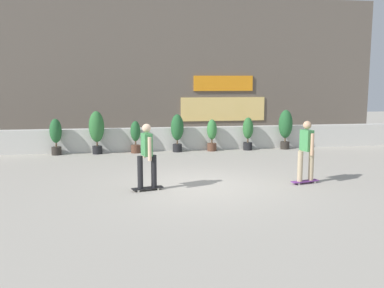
{
  "coord_description": "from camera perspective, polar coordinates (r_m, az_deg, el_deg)",
  "views": [
    {
      "loc": [
        -1.98,
        -11.01,
        2.78
      ],
      "look_at": [
        0.0,
        1.5,
        0.9
      ],
      "focal_mm": 40.78,
      "sensor_mm": 36.0,
      "label": 1
    }
  ],
  "objects": [
    {
      "name": "potted_plant_3",
      "position": [
        16.79,
        -1.94,
        1.82
      ],
      "size": [
        0.49,
        0.49,
        1.46
      ],
      "color": "black",
      "rests_on": "ground"
    },
    {
      "name": "building_backdrop",
      "position": [
        21.1,
        -3.65,
        9.71
      ],
      "size": [
        20.0,
        2.08,
        6.5
      ],
      "color": "#60564C",
      "rests_on": "ground"
    },
    {
      "name": "skater_foreground",
      "position": [
        12.01,
        14.72,
        -0.65
      ],
      "size": [
        0.82,
        0.55,
        1.7
      ],
      "color": "#72338C",
      "rests_on": "ground"
    },
    {
      "name": "skater_far_left",
      "position": [
        10.94,
        -5.93,
        -1.28
      ],
      "size": [
        0.82,
        0.55,
        1.7
      ],
      "color": "black",
      "rests_on": "ground"
    },
    {
      "name": "potted_plant_4",
      "position": [
        17.03,
        2.62,
        1.33
      ],
      "size": [
        0.39,
        0.39,
        1.24
      ],
      "color": "brown",
      "rests_on": "ground"
    },
    {
      "name": "potted_plant_6",
      "position": [
        17.85,
        12.13,
        2.3
      ],
      "size": [
        0.55,
        0.55,
        1.58
      ],
      "color": "#2D2823",
      "rests_on": "ground"
    },
    {
      "name": "potted_plant_1",
      "position": [
        16.69,
        -12.37,
        1.95
      ],
      "size": [
        0.57,
        0.57,
        1.61
      ],
      "color": "black",
      "rests_on": "ground"
    },
    {
      "name": "potted_plant_0",
      "position": [
        16.86,
        -17.39,
        1.19
      ],
      "size": [
        0.44,
        0.44,
        1.35
      ],
      "color": "#2D2823",
      "rests_on": "ground"
    },
    {
      "name": "planter_wall",
      "position": [
        17.28,
        -2.33,
        0.69
      ],
      "size": [
        18.0,
        0.4,
        0.9
      ],
      "primitive_type": "cube",
      "color": "beige",
      "rests_on": "ground"
    },
    {
      "name": "potted_plant_2",
      "position": [
        16.7,
        -7.4,
        1.07
      ],
      "size": [
        0.38,
        0.38,
        1.22
      ],
      "color": "brown",
      "rests_on": "ground"
    },
    {
      "name": "potted_plant_5",
      "position": [
        17.38,
        7.33,
        1.57
      ],
      "size": [
        0.41,
        0.41,
        1.3
      ],
      "color": "black",
      "rests_on": "ground"
    },
    {
      "name": "ground_plane",
      "position": [
        11.52,
        1.17,
        -5.52
      ],
      "size": [
        48.0,
        48.0,
        0.0
      ],
      "primitive_type": "plane",
      "color": "#A8A093"
    }
  ]
}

